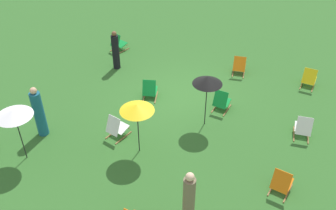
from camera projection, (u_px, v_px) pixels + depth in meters
name	position (u px, v px, depth m)	size (l,w,h in m)	color
ground_plane	(181.00, 98.00, 13.98)	(40.00, 40.00, 0.00)	#2D6026
deckchair_0	(239.00, 66.00, 15.18)	(0.61, 0.83, 0.83)	olive
deckchair_1	(282.00, 183.00, 10.16)	(0.58, 0.82, 0.83)	olive
deckchair_3	(303.00, 128.00, 12.03)	(0.59, 0.82, 0.83)	olive
deckchair_4	(309.00, 79.00, 14.40)	(0.51, 0.78, 0.83)	olive
deckchair_6	(150.00, 90.00, 13.78)	(0.68, 0.87, 0.83)	olive
deckchair_7	(222.00, 101.00, 13.20)	(0.53, 0.79, 0.83)	olive
deckchair_8	(117.00, 128.00, 12.03)	(0.63, 0.84, 0.83)	olive
deckchair_9	(118.00, 43.00, 16.81)	(0.68, 0.87, 0.83)	olive
umbrella_0	(14.00, 113.00, 10.46)	(1.06, 1.06, 1.81)	black
umbrella_1	(208.00, 80.00, 11.74)	(0.96, 0.96, 1.89)	black
umbrella_2	(137.00, 108.00, 10.72)	(1.02, 1.02, 1.78)	black
person_0	(189.00, 201.00, 9.02)	(0.41, 0.41, 1.82)	#72664C
person_1	(116.00, 51.00, 15.34)	(0.36, 0.36, 1.66)	black
person_2	(39.00, 113.00, 11.88)	(0.39, 0.39, 1.80)	#195972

